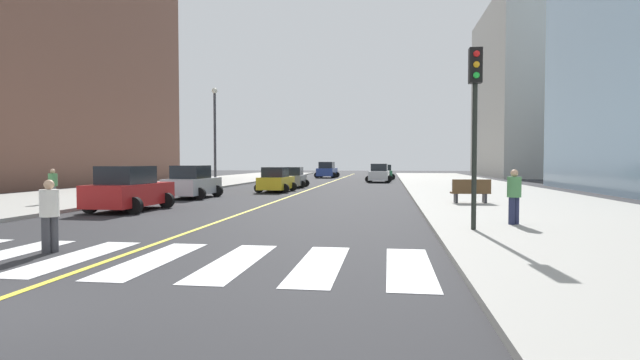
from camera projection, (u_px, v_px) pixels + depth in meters
name	position (u px, v px, depth m)	size (l,w,h in m)	color
sidewalk_kerb_east	(515.00, 202.00, 24.78)	(10.00, 120.00, 0.15)	#9E9B93
sidewalk_kerb_west	(70.00, 197.00, 28.14)	(10.00, 120.00, 0.15)	#9E9B93
crosswalk_paint	(114.00, 258.00, 10.63)	(13.50, 4.00, 0.01)	silver
lane_divider_paint	(325.00, 184.00, 46.26)	(0.16, 80.00, 0.01)	yellow
parking_garage_concrete	(552.00, 92.00, 68.72)	(18.00, 24.00, 23.75)	#9E9B93
low_rise_brick_west	(23.00, 40.00, 45.13)	(16.00, 32.00, 26.61)	brown
car_silver_nearest	(192.00, 183.00, 28.33)	(2.71, 4.27, 1.89)	#B7B7BC
car_yellow_second	(276.00, 180.00, 34.02)	(2.50, 3.92, 1.73)	gold
car_gray_third	(293.00, 178.00, 39.99)	(2.39, 3.77, 1.66)	slate
car_red_fourth	(129.00, 190.00, 20.99)	(2.80, 4.37, 1.92)	red
car_blue_fifth	(327.00, 170.00, 64.01)	(3.02, 4.72, 2.07)	#2D479E
car_white_sixth	(379.00, 174.00, 50.32)	(2.77, 4.31, 1.89)	silver
car_green_seventh	(385.00, 172.00, 58.45)	(2.47, 3.93, 1.75)	#236B42
traffic_light_near_corner	(475.00, 103.00, 13.97)	(0.36, 0.41, 5.18)	black
park_bench	(471.00, 192.00, 23.18)	(1.84, 0.73, 1.12)	brown
pedestrian_crossing	(50.00, 212.00, 11.31)	(0.42, 0.42, 1.69)	#38383D
pedestrian_waiting_east	(514.00, 194.00, 15.26)	(0.42, 0.42, 1.71)	#232847
pedestrian_walking_west	(53.00, 184.00, 23.04)	(0.40, 0.40, 1.62)	slate
street_lamp	(215.00, 129.00, 38.96)	(0.44, 0.44, 7.79)	#38383D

